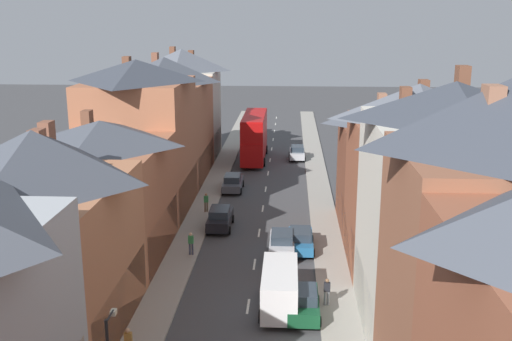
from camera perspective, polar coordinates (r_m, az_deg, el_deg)
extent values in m
cube|color=gray|center=(53.99, -4.67, -2.81)|extent=(2.20, 104.00, 0.14)
cube|color=gray|center=(53.56, 6.22, -2.99)|extent=(2.20, 104.00, 0.14)
cube|color=silver|center=(35.01, -0.76, -12.80)|extent=(0.14, 1.80, 0.01)
cube|color=silver|center=(40.43, -0.15, -8.92)|extent=(0.14, 1.80, 0.01)
cube|color=silver|center=(45.99, 0.30, -5.96)|extent=(0.14, 1.80, 0.01)
cube|color=silver|center=(51.65, 0.65, -3.64)|extent=(0.14, 1.80, 0.01)
cube|color=silver|center=(57.38, 0.93, -1.78)|extent=(0.14, 1.80, 0.01)
cube|color=silver|center=(63.16, 1.16, -0.27)|extent=(0.14, 1.80, 0.01)
cube|color=silver|center=(68.97, 1.35, 1.00)|extent=(0.14, 1.80, 0.01)
cube|color=silver|center=(74.82, 1.51, 2.06)|extent=(0.14, 1.80, 0.01)
cube|color=silver|center=(80.69, 1.64, 2.97)|extent=(0.14, 1.80, 0.01)
cube|color=silver|center=(86.58, 1.76, 3.76)|extent=(0.14, 1.80, 0.01)
cube|color=silver|center=(92.48, 1.87, 4.45)|extent=(0.14, 1.80, 0.01)
cube|color=silver|center=(98.39, 1.96, 5.05)|extent=(0.14, 1.80, 0.01)
cube|color=#B2704C|center=(32.57, -19.63, -8.04)|extent=(8.00, 10.42, 8.09)
cube|color=navy|center=(32.29, -12.64, -12.48)|extent=(0.12, 9.59, 3.20)
pyramid|color=#474C56|center=(30.99, -20.46, 1.22)|extent=(8.00, 10.42, 2.68)
cube|color=brown|center=(33.26, -19.29, 3.32)|extent=(0.60, 0.90, 1.31)
cube|color=brown|center=(31.23, -20.10, 2.55)|extent=(0.60, 0.90, 1.29)
cube|color=#A36042|center=(41.71, -14.23, -2.91)|extent=(8.00, 10.21, 7.82)
cube|color=navy|center=(41.46, -8.80, -6.11)|extent=(0.12, 9.39, 3.20)
pyramid|color=#474C56|center=(40.59, -14.64, 3.48)|extent=(8.00, 10.21, 1.65)
cube|color=brown|center=(42.21, -15.79, 4.68)|extent=(0.60, 0.90, 1.26)
cube|color=#A36042|center=(50.68, -11.00, 2.18)|extent=(8.00, 9.91, 11.00)
cube|color=olive|center=(50.82, -6.47, -2.15)|extent=(0.12, 9.12, 3.20)
pyramid|color=#383D47|center=(49.75, -11.35, 9.35)|extent=(8.00, 9.91, 1.72)
cube|color=brown|center=(52.79, -12.21, 10.09)|extent=(0.60, 0.90, 0.92)
cube|color=#A36042|center=(61.18, -8.51, 3.78)|extent=(8.00, 11.84, 9.77)
cube|color=black|center=(61.20, -4.78, 0.75)|extent=(0.12, 10.89, 3.20)
pyramid|color=#474C56|center=(60.37, -8.73, 9.49)|extent=(8.00, 11.84, 2.44)
cube|color=brown|center=(62.13, -9.58, 10.31)|extent=(0.60, 0.90, 1.55)
cube|color=#BCB7A8|center=(70.44, -6.95, 5.34)|extent=(8.00, 7.35, 10.05)
cube|color=#1E5133|center=(70.47, -3.70, 2.59)|extent=(0.12, 6.76, 3.20)
pyramid|color=#565B66|center=(69.73, -7.10, 10.42)|extent=(8.00, 7.35, 2.45)
cube|color=brown|center=(71.45, -7.95, 11.05)|extent=(0.60, 0.90, 1.41)
cube|color=brown|center=(70.69, -6.20, 10.91)|extent=(0.60, 0.90, 1.01)
cube|color=brown|center=(24.87, 22.07, -11.26)|extent=(8.00, 7.59, 11.39)
cube|color=#99664C|center=(22.20, 21.64, 6.29)|extent=(0.60, 0.90, 1.00)
cube|color=beige|center=(32.11, 17.53, -5.24)|extent=(8.00, 8.68, 11.18)
cube|color=navy|center=(32.91, 10.19, -11.81)|extent=(0.12, 7.98, 3.20)
pyramid|color=#383D47|center=(30.62, 18.45, 6.34)|extent=(8.00, 8.68, 1.87)
cube|color=brown|center=(32.71, 19.05, 8.11)|extent=(0.60, 0.90, 1.52)
cube|color=#935138|center=(39.86, 14.69, -2.26)|extent=(8.00, 7.59, 9.80)
cube|color=navy|center=(40.33, 8.86, -6.71)|extent=(0.12, 6.99, 3.20)
pyramid|color=#565B66|center=(38.62, 15.26, 6.34)|extent=(8.00, 7.59, 2.25)
cube|color=brown|center=(36.95, 14.05, 6.91)|extent=(0.60, 0.90, 1.08)
cube|color=brown|center=(40.30, 15.66, 7.49)|extent=(0.60, 0.90, 1.20)
cube|color=brown|center=(47.25, 12.89, -0.57)|extent=(8.00, 7.55, 8.18)
cube|color=navy|center=(47.44, 8.01, -3.42)|extent=(0.12, 6.95, 3.20)
pyramid|color=#474C56|center=(46.21, 13.25, 5.67)|extent=(8.00, 7.55, 2.23)
cube|color=#99664C|center=(46.48, 14.58, 6.30)|extent=(0.60, 0.90, 1.06)
cube|color=#99664C|center=(44.77, 11.89, 6.36)|extent=(0.60, 0.90, 1.36)
cube|color=#B70F0F|center=(68.62, -0.15, 2.34)|extent=(2.44, 10.80, 2.50)
cube|color=#B70F0F|center=(68.16, -0.15, 4.31)|extent=(2.44, 10.58, 2.30)
cube|color=#B70F0F|center=(67.96, -0.15, 5.31)|extent=(2.39, 10.37, 0.10)
cube|color=#28333D|center=(73.81, 0.10, 3.36)|extent=(2.20, 0.10, 1.20)
cube|color=#28333D|center=(73.41, 0.10, 5.12)|extent=(2.20, 0.10, 1.10)
cube|color=#28333D|center=(68.65, -1.14, 2.56)|extent=(0.06, 9.18, 0.90)
cube|color=#28333D|center=(68.22, -1.15, 4.40)|extent=(0.06, 9.18, 0.90)
cube|color=yellow|center=(73.28, 0.10, 5.74)|extent=(1.34, 0.08, 0.32)
cylinder|color=black|center=(72.21, -0.96, 2.01)|extent=(0.30, 1.00, 1.00)
cylinder|color=black|center=(72.07, 0.98, 1.99)|extent=(0.30, 1.00, 1.00)
cylinder|color=black|center=(66.07, -1.36, 0.84)|extent=(0.30, 1.00, 1.00)
cylinder|color=black|center=(65.92, 0.75, 0.81)|extent=(0.30, 1.00, 1.00)
cube|color=#B7BABF|center=(69.29, 3.93, 1.60)|extent=(1.70, 3.83, 0.74)
cube|color=#28333D|center=(68.95, 3.94, 2.11)|extent=(1.46, 1.92, 0.60)
cylinder|color=black|center=(70.52, 3.22, 1.53)|extent=(0.20, 0.62, 0.62)
cylinder|color=black|center=(70.54, 4.61, 1.51)|extent=(0.20, 0.62, 0.62)
cylinder|color=black|center=(68.21, 3.22, 1.09)|extent=(0.20, 0.62, 0.62)
cylinder|color=black|center=(68.23, 4.65, 1.07)|extent=(0.20, 0.62, 0.62)
cube|color=#144728|center=(33.80, 4.50, -12.58)|extent=(1.70, 3.99, 0.79)
cube|color=#28333D|center=(33.31, 4.53, -11.67)|extent=(1.46, 1.99, 0.60)
cylinder|color=black|center=(35.07, 3.03, -12.21)|extent=(0.20, 0.62, 0.62)
cylinder|color=black|center=(35.11, 5.87, -12.24)|extent=(0.20, 0.62, 0.62)
cylinder|color=black|center=(32.88, 3.00, -14.15)|extent=(0.20, 0.62, 0.62)
cylinder|color=black|center=(32.92, 6.06, -14.17)|extent=(0.20, 0.62, 0.62)
cube|color=#236093|center=(42.64, 4.26, -6.75)|extent=(1.70, 4.22, 0.68)
cube|color=#28333D|center=(42.22, 4.28, -6.04)|extent=(1.46, 2.11, 0.60)
cylinder|color=black|center=(43.98, 3.11, -6.53)|extent=(0.20, 0.62, 0.62)
cylinder|color=black|center=(44.01, 5.34, -6.56)|extent=(0.20, 0.62, 0.62)
cylinder|color=black|center=(41.54, 3.09, -7.82)|extent=(0.20, 0.62, 0.62)
cylinder|color=black|center=(41.58, 5.46, -7.85)|extent=(0.20, 0.62, 0.62)
cube|color=#4C515B|center=(56.84, -2.22, -1.28)|extent=(1.70, 4.34, 0.67)
cube|color=#28333D|center=(56.46, -2.24, -0.72)|extent=(1.46, 2.17, 0.60)
cylinder|color=black|center=(58.30, -2.92, -1.23)|extent=(0.20, 0.62, 0.62)
cylinder|color=black|center=(58.15, -1.25, -1.25)|extent=(0.20, 0.62, 0.62)
cylinder|color=black|center=(55.73, -3.22, -1.97)|extent=(0.20, 0.62, 0.62)
cylinder|color=black|center=(55.57, -1.47, -2.00)|extent=(0.20, 0.62, 0.62)
cube|color=black|center=(46.87, -3.44, -4.68)|extent=(1.70, 4.39, 0.79)
cube|color=#28333D|center=(46.44, -3.48, -3.96)|extent=(1.46, 2.20, 0.60)
cylinder|color=black|center=(48.38, -4.25, -4.57)|extent=(0.20, 0.62, 0.62)
cylinder|color=black|center=(48.19, -2.24, -4.61)|extent=(0.20, 0.62, 0.62)
cylinder|color=black|center=(45.83, -4.69, -5.67)|extent=(0.20, 0.62, 0.62)
cylinder|color=black|center=(45.64, -2.56, -5.73)|extent=(0.20, 0.62, 0.62)
cube|color=#B7BABF|center=(41.78, 2.48, -7.09)|extent=(1.70, 4.20, 0.79)
cube|color=#28333D|center=(41.34, 2.49, -6.30)|extent=(1.46, 2.10, 0.60)
cylinder|color=black|center=(43.16, 1.37, -6.93)|extent=(0.20, 0.62, 0.62)
cylinder|color=black|center=(43.14, 3.64, -6.96)|extent=(0.20, 0.62, 0.62)
cylinder|color=black|center=(40.75, 1.24, -8.26)|extent=(0.20, 0.62, 0.62)
cylinder|color=black|center=(40.73, 3.66, -8.30)|extent=(0.20, 0.62, 0.62)
cube|color=white|center=(34.09, 2.28, -11.06)|extent=(1.96, 5.20, 2.10)
cube|color=#28333D|center=(36.29, 2.36, -8.90)|extent=(1.76, 0.10, 0.90)
cylinder|color=black|center=(35.96, 0.72, -11.40)|extent=(0.24, 0.72, 0.72)
cylinder|color=black|center=(35.93, 3.90, -11.45)|extent=(0.24, 0.72, 0.72)
cylinder|color=black|center=(33.18, 0.47, -13.74)|extent=(0.24, 0.72, 0.72)
cylinder|color=black|center=(33.15, 3.95, -13.81)|extent=(0.24, 0.72, 0.72)
cube|color=#A87A38|center=(30.11, -12.08, -15.31)|extent=(0.36, 0.22, 0.54)
sphere|color=tan|center=(29.92, -12.12, -14.66)|extent=(0.22, 0.22, 0.22)
cylinder|color=gray|center=(34.90, 6.60, -11.98)|extent=(0.14, 0.14, 0.84)
cylinder|color=gray|center=(34.91, 6.90, -11.98)|extent=(0.14, 0.14, 0.84)
cube|color=black|center=(34.61, 6.79, -10.96)|extent=(0.36, 0.22, 0.54)
sphere|color=brown|center=(34.44, 6.81, -10.37)|extent=(0.22, 0.22, 0.22)
cylinder|color=#3D4256|center=(41.70, -6.32, -7.43)|extent=(0.14, 0.14, 0.84)
cylinder|color=#3D4256|center=(41.68, -6.07, -7.44)|extent=(0.14, 0.14, 0.84)
cube|color=#338447|center=(41.44, -6.22, -6.55)|extent=(0.36, 0.22, 0.54)
sphere|color=beige|center=(41.30, -6.24, -6.04)|extent=(0.22, 0.22, 0.22)
cylinder|color=brown|center=(50.46, -4.86, -3.47)|extent=(0.14, 0.14, 0.84)
cylinder|color=brown|center=(50.43, -4.66, -3.48)|extent=(0.14, 0.14, 0.84)
cube|color=#338447|center=(50.24, -4.78, -2.73)|extent=(0.36, 0.22, 0.54)
sphere|color=#9E7051|center=(50.12, -4.78, -2.30)|extent=(0.22, 0.22, 0.22)
cylinder|color=black|center=(23.16, -13.76, -13.34)|extent=(0.08, 0.90, 0.08)
cube|color=beige|center=(23.57, -13.42, -13.01)|extent=(0.20, 0.32, 0.20)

